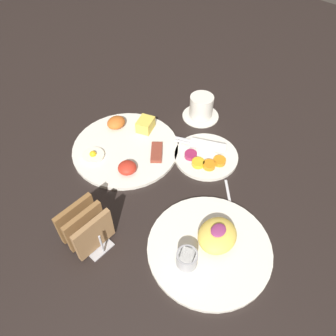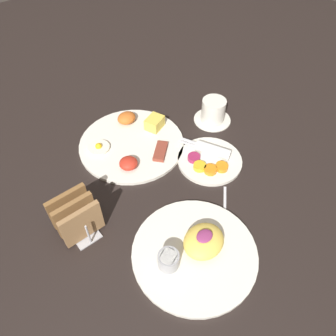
{
  "view_description": "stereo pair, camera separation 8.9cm",
  "coord_description": "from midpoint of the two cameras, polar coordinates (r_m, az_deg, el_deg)",
  "views": [
    {
      "loc": [
        -0.37,
        -0.36,
        0.7
      ],
      "look_at": [
        0.07,
        0.04,
        0.03
      ],
      "focal_mm": 35.0,
      "sensor_mm": 36.0,
      "label": 1
    },
    {
      "loc": [
        -0.3,
        -0.42,
        0.7
      ],
      "look_at": [
        0.07,
        0.04,
        0.03
      ],
      "focal_mm": 35.0,
      "sensor_mm": 36.0,
      "label": 2
    }
  ],
  "objects": [
    {
      "name": "toast_rack",
      "position": [
        0.8,
        -17.36,
        -10.12
      ],
      "size": [
        0.1,
        0.12,
        0.1
      ],
      "color": "#B7B7BC",
      "rests_on": "ground_plane"
    },
    {
      "name": "plate_foreground",
      "position": [
        0.78,
        3.98,
        -13.5
      ],
      "size": [
        0.29,
        0.29,
        0.06
      ],
      "color": "silver",
      "rests_on": "ground_plane"
    },
    {
      "name": "plate_condiments",
      "position": [
        0.96,
        4.02,
        2.21
      ],
      "size": [
        0.19,
        0.2,
        0.04
      ],
      "color": "silver",
      "rests_on": "ground_plane"
    },
    {
      "name": "ground_plane",
      "position": [
        0.87,
        -4.09,
        -5.52
      ],
      "size": [
        3.0,
        3.0,
        0.0
      ],
      "primitive_type": "plane",
      "color": "black"
    },
    {
      "name": "coffee_cup",
      "position": [
        1.08,
        3.42,
        10.32
      ],
      "size": [
        0.12,
        0.12,
        0.08
      ],
      "color": "silver",
      "rests_on": "ground_plane"
    },
    {
      "name": "plate_breakfast",
      "position": [
        1.0,
        -9.88,
        3.71
      ],
      "size": [
        0.32,
        0.32,
        0.05
      ],
      "color": "silver",
      "rests_on": "ground_plane"
    },
    {
      "name": "teaspoon",
      "position": [
        0.86,
        7.95,
        -6.67
      ],
      "size": [
        0.1,
        0.09,
        0.01
      ],
      "color": "silver",
      "rests_on": "ground_plane"
    }
  ]
}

